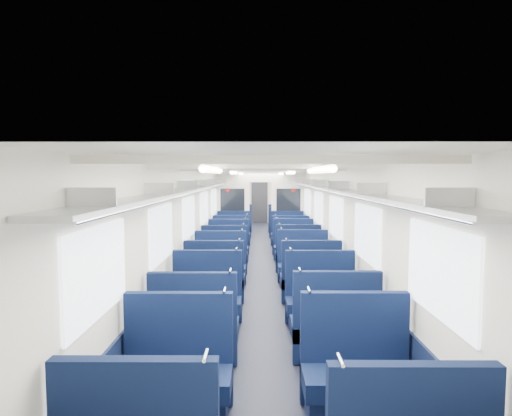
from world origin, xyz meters
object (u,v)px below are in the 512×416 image
(seat_3, at_px, (357,377))
(seat_21, at_px, (284,228))
(seat_13, at_px, (298,257))
(seat_14, at_px, (228,250))
(seat_16, at_px, (231,241))
(seat_2, at_px, (177,377))
(seat_15, at_px, (294,249))
(seat_17, at_px, (290,242))
(bulkhead, at_px, (260,207))
(seat_12, at_px, (225,258))
(seat_4, at_px, (195,333))
(seat_23, at_px, (282,225))
(seat_5, at_px, (334,331))
(seat_8, at_px, (215,282))
(seat_7, at_px, (321,304))
(seat_11, at_px, (303,268))
(seat_19, at_px, (287,236))
(seat_9, at_px, (310,282))
(seat_18, at_px, (234,236))
(seat_10, at_px, (220,270))
(seat_20, at_px, (237,228))
(seat_6, at_px, (207,303))
(end_door, at_px, (260,201))
(seat_22, at_px, (238,224))

(seat_3, height_order, seat_21, same)
(seat_3, relative_size, seat_13, 1.00)
(seat_13, bearing_deg, seat_14, 150.65)
(seat_14, relative_size, seat_16, 1.00)
(seat_14, bearing_deg, seat_2, -90.00)
(seat_15, distance_m, seat_16, 2.05)
(seat_17, distance_m, seat_21, 3.14)
(bulkhead, xyz_separation_m, seat_12, (-0.83, -3.83, -0.88))
(seat_4, relative_size, seat_23, 1.00)
(seat_5, bearing_deg, seat_23, 90.00)
(seat_2, xyz_separation_m, seat_8, (0.00, 3.49, 0.00))
(seat_7, height_order, seat_17, same)
(seat_2, height_order, seat_5, same)
(seat_3, bearing_deg, seat_11, 90.00)
(seat_7, xyz_separation_m, seat_19, (0.00, 7.01, 0.00))
(seat_9, bearing_deg, seat_8, -178.95)
(seat_9, relative_size, seat_16, 1.00)
(seat_3, distance_m, seat_18, 9.38)
(seat_23, bearing_deg, seat_5, -90.00)
(seat_15, bearing_deg, seat_12, -144.39)
(seat_9, xyz_separation_m, seat_10, (-1.66, 0.97, 0.00))
(seat_4, bearing_deg, seat_18, 90.00)
(seat_23, bearing_deg, seat_20, -145.24)
(seat_2, bearing_deg, seat_14, 90.00)
(seat_19, bearing_deg, seat_5, -90.00)
(seat_12, distance_m, seat_14, 1.06)
(seat_6, bearing_deg, end_door, 86.55)
(seat_9, relative_size, seat_22, 1.00)
(seat_2, height_order, seat_10, same)
(end_door, bearing_deg, seat_15, -84.82)
(seat_9, relative_size, seat_17, 1.00)
(seat_23, bearing_deg, seat_11, -90.00)
(seat_4, distance_m, seat_15, 6.03)
(seat_6, relative_size, seat_20, 1.00)
(seat_10, bearing_deg, seat_2, -90.00)
(seat_13, bearing_deg, seat_17, 90.00)
(seat_22, bearing_deg, seat_14, -90.00)
(seat_17, bearing_deg, seat_11, -90.00)
(seat_12, distance_m, seat_19, 3.92)
(seat_13, height_order, seat_16, same)
(seat_9, distance_m, seat_13, 2.33)
(seat_17, bearing_deg, seat_9, -90.00)
(seat_23, bearing_deg, seat_14, -106.78)
(seat_16, height_order, seat_21, same)
(bulkhead, bearing_deg, seat_13, -77.37)
(seat_11, xyz_separation_m, seat_16, (-1.66, 3.45, 0.00))
(seat_14, distance_m, seat_21, 4.68)
(bulkhead, bearing_deg, end_door, 90.00)
(seat_3, height_order, seat_14, same)
(seat_2, xyz_separation_m, seat_5, (1.66, 1.18, 0.00))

